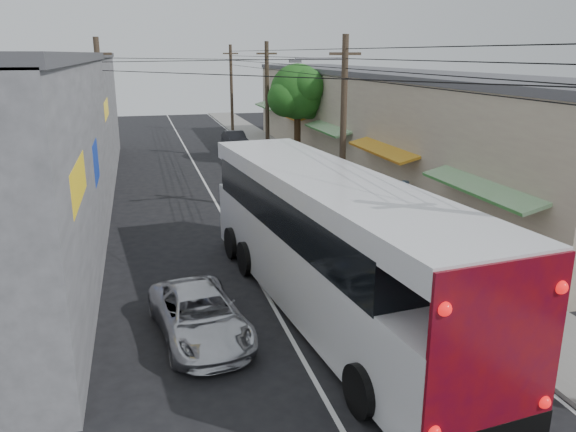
{
  "coord_description": "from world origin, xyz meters",
  "views": [
    {
      "loc": [
        -3.5,
        -10.24,
        7.22
      ],
      "look_at": [
        1.33,
        7.89,
        1.77
      ],
      "focal_mm": 35.0,
      "sensor_mm": 36.0,
      "label": 1
    }
  ],
  "objects_px": {
    "coach_bus": "(327,241)",
    "pedestrian_far": "(403,200)",
    "jeepney": "(200,316)",
    "parked_car_far": "(235,140)",
    "pedestrian_near": "(435,222)",
    "parked_car_mid": "(284,168)",
    "parked_suv": "(284,178)"
  },
  "relations": [
    {
      "from": "parked_car_far",
      "to": "pedestrian_near",
      "type": "height_order",
      "value": "pedestrian_near"
    },
    {
      "from": "parked_car_far",
      "to": "pedestrian_far",
      "type": "relative_size",
      "value": 2.3
    },
    {
      "from": "pedestrian_far",
      "to": "parked_car_mid",
      "type": "bearing_deg",
      "value": -38.98
    },
    {
      "from": "parked_suv",
      "to": "pedestrian_far",
      "type": "distance_m",
      "value": 7.43
    },
    {
      "from": "jeepney",
      "to": "parked_car_mid",
      "type": "relative_size",
      "value": 1.07
    },
    {
      "from": "jeepney",
      "to": "pedestrian_near",
      "type": "relative_size",
      "value": 2.85
    },
    {
      "from": "coach_bus",
      "to": "jeepney",
      "type": "xyz_separation_m",
      "value": [
        -3.76,
        -0.87,
        -1.45
      ]
    },
    {
      "from": "coach_bus",
      "to": "parked_car_far",
      "type": "bearing_deg",
      "value": 79.57
    },
    {
      "from": "parked_suv",
      "to": "pedestrian_near",
      "type": "bearing_deg",
      "value": -68.99
    },
    {
      "from": "parked_suv",
      "to": "parked_car_far",
      "type": "relative_size",
      "value": 1.44
    },
    {
      "from": "parked_car_far",
      "to": "pedestrian_far",
      "type": "height_order",
      "value": "pedestrian_far"
    },
    {
      "from": "parked_suv",
      "to": "parked_car_mid",
      "type": "xyz_separation_m",
      "value": [
        0.8,
        3.14,
        -0.13
      ]
    },
    {
      "from": "pedestrian_far",
      "to": "jeepney",
      "type": "bearing_deg",
      "value": 73.76
    },
    {
      "from": "parked_car_mid",
      "to": "parked_suv",
      "type": "bearing_deg",
      "value": -107.1
    },
    {
      "from": "coach_bus",
      "to": "parked_car_mid",
      "type": "xyz_separation_m",
      "value": [
        3.13,
        17.02,
        -1.35
      ]
    },
    {
      "from": "coach_bus",
      "to": "pedestrian_far",
      "type": "bearing_deg",
      "value": 44.86
    },
    {
      "from": "coach_bus",
      "to": "pedestrian_near",
      "type": "bearing_deg",
      "value": 30.04
    },
    {
      "from": "jeepney",
      "to": "parked_car_mid",
      "type": "distance_m",
      "value": 19.17
    },
    {
      "from": "jeepney",
      "to": "parked_car_far",
      "type": "bearing_deg",
      "value": 70.78
    },
    {
      "from": "pedestrian_far",
      "to": "parked_car_far",
      "type": "bearing_deg",
      "value": -46.56
    },
    {
      "from": "pedestrian_near",
      "to": "coach_bus",
      "type": "bearing_deg",
      "value": 28.23
    },
    {
      "from": "coach_bus",
      "to": "parked_car_far",
      "type": "xyz_separation_m",
      "value": [
        2.33,
        29.26,
        -1.41
      ]
    },
    {
      "from": "coach_bus",
      "to": "pedestrian_near",
      "type": "distance_m",
      "value": 7.42
    },
    {
      "from": "parked_car_far",
      "to": "pedestrian_near",
      "type": "xyz_separation_m",
      "value": [
        3.6,
        -24.96,
        0.24
      ]
    },
    {
      "from": "pedestrian_far",
      "to": "parked_suv",
      "type": "bearing_deg",
      "value": -25.7
    },
    {
      "from": "parked_car_mid",
      "to": "pedestrian_far",
      "type": "xyz_separation_m",
      "value": [
        3.0,
        -9.52,
        0.28
      ]
    },
    {
      "from": "coach_bus",
      "to": "jeepney",
      "type": "bearing_deg",
      "value": -172.89
    },
    {
      "from": "parked_suv",
      "to": "parked_car_mid",
      "type": "distance_m",
      "value": 3.24
    },
    {
      "from": "jeepney",
      "to": "pedestrian_far",
      "type": "relative_size",
      "value": 2.55
    },
    {
      "from": "parked_car_mid",
      "to": "parked_car_far",
      "type": "xyz_separation_m",
      "value": [
        -0.8,
        12.23,
        -0.05
      ]
    },
    {
      "from": "parked_suv",
      "to": "parked_car_mid",
      "type": "bearing_deg",
      "value": 76.13
    },
    {
      "from": "pedestrian_near",
      "to": "pedestrian_far",
      "type": "xyz_separation_m",
      "value": [
        0.2,
        3.2,
        0.09
      ]
    }
  ]
}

